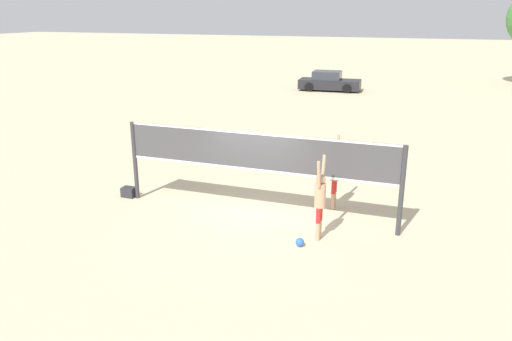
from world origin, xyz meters
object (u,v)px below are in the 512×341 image
(player_blocker, at_px, (335,171))
(volleyball, at_px, (300,242))
(parked_car_near, at_px, (329,82))
(volleyball_net, at_px, (256,159))
(gear_bag, at_px, (129,192))
(player_spiker, at_px, (320,197))

(player_blocker, xyz_separation_m, volleyball, (-0.26, -2.76, -1.03))
(player_blocker, relative_size, parked_car_near, 0.48)
(player_blocker, height_order, parked_car_near, player_blocker)
(volleyball_net, bearing_deg, gear_bag, -179.86)
(player_spiker, bearing_deg, parked_car_near, 11.58)
(player_spiker, height_order, parked_car_near, player_spiker)
(volleyball, relative_size, parked_car_near, 0.05)
(volleyball_net, bearing_deg, parked_car_near, 97.21)
(player_blocker, bearing_deg, parked_car_near, -167.50)
(volleyball_net, bearing_deg, volleyball, -41.58)
(gear_bag, bearing_deg, player_blocker, 11.52)
(volleyball_net, distance_m, gear_bag, 4.48)
(volleyball, distance_m, gear_bag, 6.11)
(volleyball_net, relative_size, volleyball, 36.78)
(volleyball, bearing_deg, parked_car_near, 100.59)
(parked_car_near, bearing_deg, gear_bag, -96.78)
(gear_bag, height_order, parked_car_near, parked_car_near)
(volleyball, height_order, parked_car_near, parked_car_near)
(volleyball_net, relative_size, player_blocker, 3.69)
(player_spiker, distance_m, gear_bag, 6.40)
(volleyball_net, height_order, player_blocker, volleyball_net)
(player_spiker, distance_m, volleyball, 1.22)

